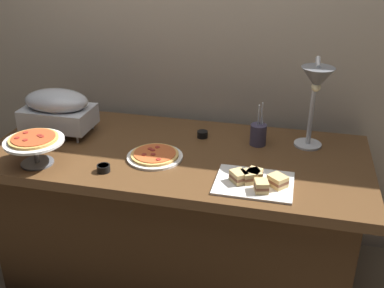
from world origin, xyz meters
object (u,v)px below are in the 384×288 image
object	(u,v)px
pizza_plate_center	(34,143)
sauce_cup_far	(202,134)
pizza_plate_front	(155,156)
sauce_cup_near	(104,168)
chafing_dish	(58,109)
sandwich_platter	(255,181)
heat_lamp	(316,87)
utensil_holder	(258,134)

from	to	relation	value
pizza_plate_center	sauce_cup_far	xyz separation A→B (m)	(0.70, 0.48, -0.09)
pizza_plate_front	sauce_cup_near	size ratio (longest dim) A/B	4.47
chafing_dish	sandwich_platter	xyz separation A→B (m)	(1.10, -0.31, -0.12)
pizza_plate_center	heat_lamp	bearing A→B (deg)	16.57
sauce_cup_far	chafing_dish	bearing A→B (deg)	-170.79
pizza_plate_front	sauce_cup_far	world-z (taller)	sauce_cup_far
utensil_holder	heat_lamp	bearing A→B (deg)	-19.09
chafing_dish	sauce_cup_far	xyz separation A→B (m)	(0.77, 0.12, -0.12)
heat_lamp	sauce_cup_near	distance (m)	1.04
sandwich_platter	utensil_holder	size ratio (longest dim) A/B	1.48
sandwich_platter	sauce_cup_far	distance (m)	0.54
chafing_dish	sandwich_platter	size ratio (longest dim) A/B	1.09
heat_lamp	pizza_plate_center	distance (m)	1.33
chafing_dish	pizza_plate_center	distance (m)	0.36
chafing_dish	sandwich_platter	bearing A→B (deg)	-15.58
chafing_dish	sauce_cup_far	size ratio (longest dim) A/B	6.47
pizza_plate_center	sandwich_platter	world-z (taller)	pizza_plate_center
heat_lamp	chafing_dish	bearing A→B (deg)	-179.12
pizza_plate_front	sandwich_platter	bearing A→B (deg)	-15.62
pizza_plate_center	sandwich_platter	distance (m)	1.04
pizza_plate_front	pizza_plate_center	xyz separation A→B (m)	(-0.53, -0.19, 0.10)
pizza_plate_center	sauce_cup_near	distance (m)	0.35
pizza_plate_front	sauce_cup_far	bearing A→B (deg)	58.99
chafing_dish	pizza_plate_front	xyz separation A→B (m)	(0.59, -0.17, -0.13)
pizza_plate_center	sauce_cup_far	bearing A→B (deg)	34.20
heat_lamp	sauce_cup_far	distance (m)	0.66
sandwich_platter	heat_lamp	bearing A→B (deg)	56.19
heat_lamp	pizza_plate_front	distance (m)	0.82
sauce_cup_near	sauce_cup_far	world-z (taller)	sauce_cup_far
heat_lamp	sandwich_platter	distance (m)	0.52
chafing_dish	sauce_cup_far	bearing A→B (deg)	9.21
heat_lamp	sauce_cup_far	xyz separation A→B (m)	(-0.55, 0.10, -0.34)
sandwich_platter	sauce_cup_near	xyz separation A→B (m)	(-0.69, -0.04, -0.00)
pizza_plate_front	pizza_plate_center	world-z (taller)	pizza_plate_center
sandwich_platter	pizza_plate_front	bearing A→B (deg)	164.38
sauce_cup_far	sandwich_platter	bearing A→B (deg)	-52.49
pizza_plate_front	sandwich_platter	world-z (taller)	sandwich_platter
pizza_plate_front	sandwich_platter	distance (m)	0.52
heat_lamp	pizza_plate_center	bearing A→B (deg)	-163.43
sauce_cup_near	sauce_cup_far	bearing A→B (deg)	52.66
heat_lamp	pizza_plate_center	size ratio (longest dim) A/B	1.69
sauce_cup_near	utensil_holder	size ratio (longest dim) A/B	0.27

